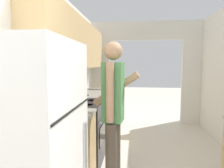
% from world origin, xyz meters
% --- Properties ---
extents(wall_left, '(0.38, 6.79, 2.50)m').
position_xyz_m(wall_left, '(-1.29, 2.00, 1.47)').
color(wall_left, silver).
rests_on(wall_left, ground_plane).
extents(wall_far_with_doorway, '(3.07, 0.06, 2.50)m').
position_xyz_m(wall_far_with_doorway, '(0.00, 4.42, 1.45)').
color(wall_far_with_doorway, silver).
rests_on(wall_far_with_doorway, ground_plane).
extents(counter_left, '(0.62, 2.96, 0.91)m').
position_xyz_m(counter_left, '(-1.03, 2.70, 0.46)').
color(counter_left, tan).
rests_on(counter_left, ground_plane).
extents(refrigerator, '(0.71, 0.78, 1.64)m').
position_xyz_m(refrigerator, '(-0.99, 0.71, 0.82)').
color(refrigerator, white).
rests_on(refrigerator, ground_plane).
extents(range_oven, '(0.66, 0.76, 1.05)m').
position_xyz_m(range_oven, '(-1.03, 2.27, 0.46)').
color(range_oven, black).
rests_on(range_oven, ground_plane).
extents(person, '(0.55, 0.41, 1.71)m').
position_xyz_m(person, '(-0.48, 1.55, 0.92)').
color(person, '#4C4238').
rests_on(person, ground_plane).
extents(knife, '(0.15, 0.31, 0.02)m').
position_xyz_m(knife, '(-1.10, 2.90, 0.92)').
color(knife, '#B7B7BC').
rests_on(knife, counter_left).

